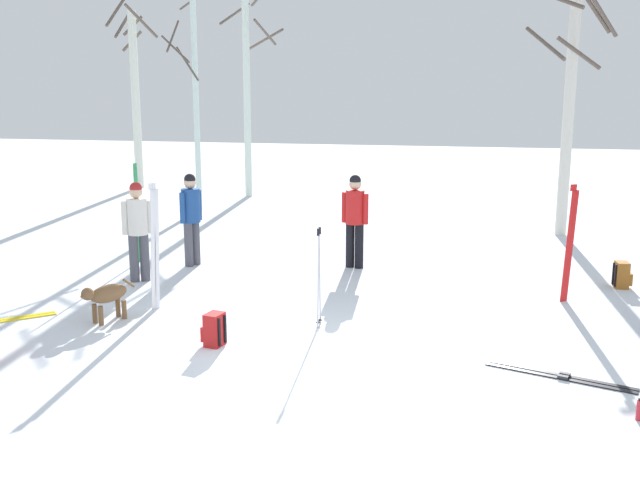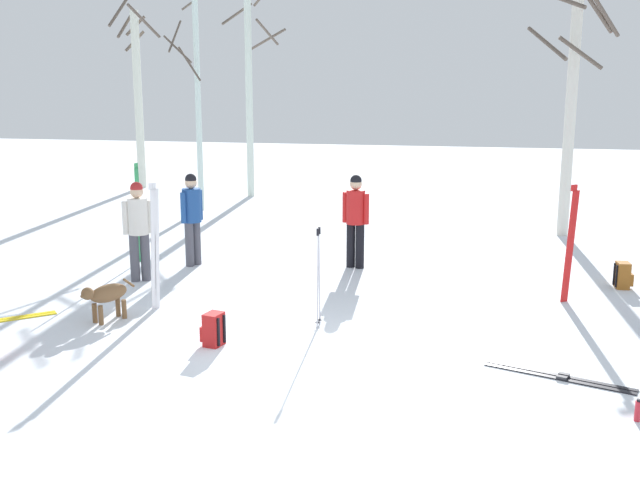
# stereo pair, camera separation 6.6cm
# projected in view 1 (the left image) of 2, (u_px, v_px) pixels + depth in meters

# --- Properties ---
(ground_plane) EXTENTS (60.00, 60.00, 0.00)m
(ground_plane) POSITION_uv_depth(u_px,v_px,m) (326.00, 363.00, 9.29)
(ground_plane) COLOR white
(person_0) EXTENTS (0.34, 0.48, 1.72)m
(person_0) POSITION_uv_depth(u_px,v_px,m) (191.00, 213.00, 13.88)
(person_0) COLOR #4C4C56
(person_0) RESTS_ON ground_plane
(person_2) EXTENTS (0.51, 0.34, 1.72)m
(person_2) POSITION_uv_depth(u_px,v_px,m) (355.00, 215.00, 13.72)
(person_2) COLOR black
(person_2) RESTS_ON ground_plane
(person_3) EXTENTS (0.46, 0.34, 1.72)m
(person_3) POSITION_uv_depth(u_px,v_px,m) (138.00, 225.00, 12.80)
(person_3) COLOR #4C4C56
(person_3) RESTS_ON ground_plane
(dog) EXTENTS (0.50, 0.80, 0.57)m
(dog) POSITION_uv_depth(u_px,v_px,m) (106.00, 296.00, 10.77)
(dog) COLOR brown
(dog) RESTS_ON ground_plane
(ski_pair_planted_0) EXTENTS (0.02, 0.13, 1.88)m
(ski_pair_planted_0) POSITION_uv_depth(u_px,v_px,m) (137.00, 213.00, 14.16)
(ski_pair_planted_0) COLOR green
(ski_pair_planted_0) RESTS_ON ground_plane
(ski_pair_planted_1) EXTENTS (0.13, 0.17, 1.92)m
(ski_pair_planted_1) POSITION_uv_depth(u_px,v_px,m) (155.00, 247.00, 11.27)
(ski_pair_planted_1) COLOR white
(ski_pair_planted_1) RESTS_ON ground_plane
(ski_pair_planted_2) EXTENTS (0.19, 0.15, 1.84)m
(ski_pair_planted_2) POSITION_uv_depth(u_px,v_px,m) (570.00, 244.00, 11.65)
(ski_pair_planted_2) COLOR red
(ski_pair_planted_2) RESTS_ON ground_plane
(ski_pair_lying_0) EXTENTS (1.69, 0.74, 0.05)m
(ski_pair_lying_0) POSITION_uv_depth(u_px,v_px,m) (560.00, 376.00, 8.84)
(ski_pair_lying_0) COLOR black
(ski_pair_lying_0) RESTS_ON ground_plane
(ski_poles_0) EXTENTS (0.07, 0.21, 1.41)m
(ski_poles_0) POSITION_uv_depth(u_px,v_px,m) (319.00, 274.00, 10.50)
(ski_poles_0) COLOR #B2B2BC
(ski_poles_0) RESTS_ON ground_plane
(backpack_1) EXTENTS (0.30, 0.28, 0.44)m
(backpack_1) POSITION_uv_depth(u_px,v_px,m) (622.00, 275.00, 12.55)
(backpack_1) COLOR #99591E
(backpack_1) RESTS_ON ground_plane
(backpack_2) EXTENTS (0.32, 0.30, 0.44)m
(backpack_2) POSITION_uv_depth(u_px,v_px,m) (214.00, 330.00, 9.84)
(backpack_2) COLOR red
(backpack_2) RESTS_ON ground_plane
(water_bottle_0) EXTENTS (0.06, 0.06, 0.24)m
(water_bottle_0) POSITION_uv_depth(u_px,v_px,m) (639.00, 410.00, 7.71)
(water_bottle_0) COLOR red
(water_bottle_0) RESTS_ON ground_plane
(birch_tree_0) EXTENTS (1.51, 1.50, 6.08)m
(birch_tree_0) POSITION_uv_depth(u_px,v_px,m) (135.00, 92.00, 23.29)
(birch_tree_0) COLOR silver
(birch_tree_0) RESTS_ON ground_plane
(birch_tree_1) EXTENTS (1.07, 1.32, 5.87)m
(birch_tree_1) POSITION_uv_depth(u_px,v_px,m) (195.00, 92.00, 19.23)
(birch_tree_1) COLOR silver
(birch_tree_1) RESTS_ON ground_plane
(birch_tree_2) EXTENTS (1.78, 1.80, 6.62)m
(birch_tree_2) POSITION_uv_depth(u_px,v_px,m) (248.00, 74.00, 21.48)
(birch_tree_2) COLOR silver
(birch_tree_2) RESTS_ON ground_plane
(birch_tree_3) EXTENTS (1.87, 1.28, 5.32)m
(birch_tree_3) POSITION_uv_depth(u_px,v_px,m) (569.00, 104.00, 16.13)
(birch_tree_3) COLOR silver
(birch_tree_3) RESTS_ON ground_plane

